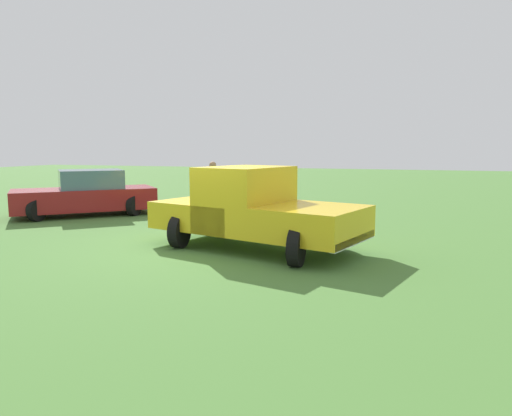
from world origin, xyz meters
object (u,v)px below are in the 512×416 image
object	(u,v)px
pickup_truck	(251,207)
traffic_cone	(265,213)
sedan_far	(86,194)
person_bystander	(213,185)

from	to	relation	value
pickup_truck	traffic_cone	xyz separation A→B (m)	(-3.47, -0.79, -0.64)
sedan_far	person_bystander	distance (m)	4.14
sedan_far	traffic_cone	distance (m)	6.01
person_bystander	traffic_cone	world-z (taller)	person_bystander
person_bystander	pickup_truck	bearing A→B (deg)	-9.72
pickup_truck	traffic_cone	distance (m)	3.62
person_bystander	traffic_cone	distance (m)	2.42
pickup_truck	person_bystander	size ratio (longest dim) A/B	2.85
pickup_truck	sedan_far	size ratio (longest dim) A/B	1.13
pickup_truck	traffic_cone	size ratio (longest dim) A/B	9.04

